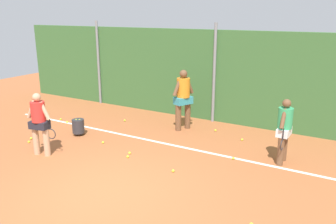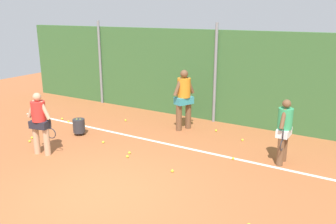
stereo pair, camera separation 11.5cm
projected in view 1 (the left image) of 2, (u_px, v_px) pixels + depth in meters
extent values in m
plane|color=#A85B33|center=(150.00, 163.00, 8.68)|extent=(26.65, 26.65, 0.00)
cube|color=#386633|center=(216.00, 76.00, 11.72)|extent=(17.32, 0.25, 3.07)
cylinder|color=gray|center=(99.00, 63.00, 13.95)|extent=(0.10, 0.10, 3.31)
cylinder|color=gray|center=(214.00, 74.00, 11.55)|extent=(0.10, 0.10, 3.31)
cube|color=white|center=(175.00, 146.00, 9.80)|extent=(12.66, 0.10, 0.01)
cylinder|color=tan|center=(36.00, 141.00, 9.14)|extent=(0.16, 0.16, 0.73)
cylinder|color=tan|center=(47.00, 142.00, 9.04)|extent=(0.16, 0.16, 0.73)
cube|color=#23232D|center=(40.00, 125.00, 8.96)|extent=(0.54, 0.38, 0.20)
cylinder|color=red|center=(38.00, 112.00, 8.86)|extent=(0.36, 0.36, 0.52)
sphere|color=tan|center=(37.00, 97.00, 8.76)|extent=(0.21, 0.21, 0.21)
cylinder|color=tan|center=(31.00, 109.00, 8.91)|extent=(0.29, 0.14, 0.49)
cylinder|color=tan|center=(45.00, 111.00, 8.79)|extent=(0.29, 0.14, 0.49)
cylinder|color=black|center=(50.00, 124.00, 8.91)|extent=(0.03, 0.03, 0.28)
torus|color=#26262B|center=(51.00, 134.00, 8.98)|extent=(0.28, 0.08, 0.28)
cylinder|color=brown|center=(284.00, 147.00, 8.75)|extent=(0.16, 0.16, 0.72)
cylinder|color=brown|center=(281.00, 151.00, 8.49)|extent=(0.16, 0.16, 0.72)
cube|color=white|center=(284.00, 132.00, 8.50)|extent=(0.30, 0.49, 0.19)
cylinder|color=#339E60|center=(285.00, 118.00, 8.40)|extent=(0.35, 0.35, 0.51)
sphere|color=brown|center=(287.00, 103.00, 8.30)|extent=(0.21, 0.21, 0.21)
cylinder|color=brown|center=(288.00, 115.00, 8.55)|extent=(0.10, 0.29, 0.47)
cylinder|color=brown|center=(283.00, 119.00, 8.23)|extent=(0.10, 0.29, 0.47)
cylinder|color=black|center=(283.00, 134.00, 8.23)|extent=(0.03, 0.03, 0.28)
torus|color=#26262B|center=(282.00, 145.00, 8.31)|extent=(0.03, 0.28, 0.28)
cylinder|color=brown|center=(188.00, 116.00, 11.18)|extent=(0.19, 0.19, 0.84)
cylinder|color=brown|center=(178.00, 118.00, 10.97)|extent=(0.19, 0.19, 0.84)
cube|color=teal|center=(183.00, 100.00, 10.93)|extent=(0.53, 0.65, 0.22)
cylinder|color=orange|center=(183.00, 88.00, 10.82)|extent=(0.41, 0.41, 0.60)
sphere|color=brown|center=(184.00, 74.00, 10.70)|extent=(0.24, 0.24, 0.24)
cylinder|color=brown|center=(189.00, 85.00, 10.93)|extent=(0.21, 0.32, 0.57)
cylinder|color=brown|center=(177.00, 87.00, 10.67)|extent=(0.21, 0.32, 0.57)
cylinder|color=#2D2D33|center=(78.00, 126.00, 10.57)|extent=(0.36, 0.36, 0.42)
cylinder|color=#2D2D33|center=(82.00, 135.00, 10.58)|extent=(0.02, 0.02, 0.08)
cylinder|color=#2D2D33|center=(76.00, 133.00, 10.70)|extent=(0.02, 0.02, 0.08)
cylinder|color=#2D2D33|center=(82.00, 133.00, 10.75)|extent=(0.02, 0.02, 0.08)
sphere|color=#CCDB33|center=(79.00, 120.00, 10.52)|extent=(0.07, 0.07, 0.07)
sphere|color=#CCDB33|center=(76.00, 120.00, 10.53)|extent=(0.07, 0.07, 0.07)
sphere|color=#CCDB33|center=(29.00, 142.00, 10.01)|extent=(0.07, 0.07, 0.07)
sphere|color=#CCDB33|center=(67.00, 122.00, 11.81)|extent=(0.07, 0.07, 0.07)
sphere|color=#CCDB33|center=(128.00, 157.00, 8.98)|extent=(0.07, 0.07, 0.07)
sphere|color=#CCDB33|center=(242.00, 140.00, 10.18)|extent=(0.07, 0.07, 0.07)
sphere|color=#CCDB33|center=(31.00, 138.00, 10.28)|extent=(0.07, 0.07, 0.07)
sphere|color=#CCDB33|center=(251.00, 224.00, 6.12)|extent=(0.07, 0.07, 0.07)
sphere|color=#CCDB33|center=(215.00, 130.00, 10.98)|extent=(0.07, 0.07, 0.07)
sphere|color=#CCDB33|center=(130.00, 153.00, 9.21)|extent=(0.07, 0.07, 0.07)
sphere|color=#CCDB33|center=(233.00, 158.00, 8.89)|extent=(0.07, 0.07, 0.07)
sphere|color=#CCDB33|center=(61.00, 119.00, 12.12)|extent=(0.07, 0.07, 0.07)
sphere|color=#CCDB33|center=(125.00, 120.00, 11.97)|extent=(0.07, 0.07, 0.07)
sphere|color=#CCDB33|center=(103.00, 142.00, 9.96)|extent=(0.07, 0.07, 0.07)
sphere|color=#CCDB33|center=(173.00, 171.00, 8.18)|extent=(0.07, 0.07, 0.07)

